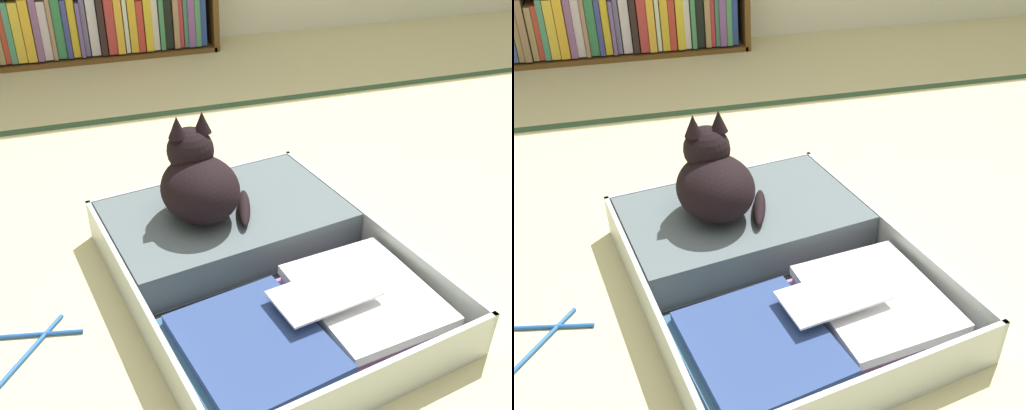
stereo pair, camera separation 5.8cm
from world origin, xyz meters
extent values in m
plane|color=#CBC089|center=(0.00, 0.00, 0.00)|extent=(10.00, 10.00, 0.00)
cube|color=#30512F|center=(0.00, 1.39, 0.00)|extent=(4.80, 0.05, 0.00)
cube|color=brown|center=(-0.44, 2.26, 0.01)|extent=(1.59, 0.25, 0.02)
cube|color=#9A7C4B|center=(-0.79, 2.26, 0.18)|extent=(0.03, 0.21, 0.29)
cube|color=#957352|center=(-0.76, 2.25, 0.18)|extent=(0.03, 0.21, 0.29)
cube|color=#9D8450|center=(-0.72, 2.26, 0.16)|extent=(0.03, 0.21, 0.26)
cube|color=#C33F2C|center=(-0.69, 2.26, 0.16)|extent=(0.02, 0.21, 0.26)
cube|color=#438865|center=(-0.67, 2.25, 0.18)|extent=(0.03, 0.21, 0.29)
cube|color=gold|center=(-0.63, 2.25, 0.18)|extent=(0.04, 0.21, 0.28)
cube|color=gold|center=(-0.58, 2.25, 0.18)|extent=(0.04, 0.21, 0.30)
cube|color=#7F5481|center=(-0.54, 2.25, 0.18)|extent=(0.03, 0.21, 0.30)
cube|color=silver|center=(-0.50, 2.26, 0.17)|extent=(0.04, 0.21, 0.28)
cube|color=#A37A5D|center=(-0.47, 2.25, 0.19)|extent=(0.02, 0.21, 0.31)
cube|color=#35834C|center=(-0.44, 2.26, 0.19)|extent=(0.04, 0.21, 0.31)
cube|color=#383D88|center=(-0.40, 2.25, 0.17)|extent=(0.02, 0.21, 0.28)
cube|color=gold|center=(-0.37, 2.26, 0.18)|extent=(0.03, 0.21, 0.29)
cube|color=#695192|center=(-0.34, 2.25, 0.17)|extent=(0.02, 0.21, 0.26)
cube|color=slate|center=(-0.31, 2.26, 0.18)|extent=(0.02, 0.21, 0.30)
cube|color=silver|center=(-0.27, 2.26, 0.18)|extent=(0.04, 0.21, 0.29)
cube|color=black|center=(-0.23, 2.25, 0.19)|extent=(0.03, 0.21, 0.32)
cube|color=#B53834|center=(-0.19, 2.25, 0.17)|extent=(0.04, 0.21, 0.28)
cube|color=gold|center=(-0.15, 2.25, 0.18)|extent=(0.04, 0.21, 0.29)
cube|color=silver|center=(-0.11, 2.25, 0.17)|extent=(0.02, 0.21, 0.26)
cube|color=gold|center=(-0.08, 2.25, 0.20)|extent=(0.04, 0.21, 0.33)
cube|color=red|center=(-0.04, 2.25, 0.16)|extent=(0.03, 0.21, 0.25)
cube|color=gold|center=(0.00, 2.25, 0.19)|extent=(0.04, 0.21, 0.31)
cube|color=silver|center=(0.04, 2.26, 0.16)|extent=(0.03, 0.21, 0.25)
cube|color=#408454|center=(0.07, 2.25, 0.19)|extent=(0.02, 0.21, 0.31)
cube|color=black|center=(0.10, 2.26, 0.16)|extent=(0.04, 0.21, 0.25)
cube|color=#A17D54|center=(0.14, 2.25, 0.16)|extent=(0.03, 0.21, 0.26)
cube|color=#BB2D38|center=(0.17, 2.26, 0.19)|extent=(0.02, 0.21, 0.31)
cube|color=#3E7354|center=(0.19, 2.26, 0.18)|extent=(0.02, 0.21, 0.28)
cube|color=#7A4D90|center=(0.22, 2.25, 0.16)|extent=(0.03, 0.21, 0.26)
cube|color=#478953|center=(0.26, 2.25, 0.16)|extent=(0.03, 0.21, 0.26)
cube|color=navy|center=(0.29, 2.26, 0.19)|extent=(0.03, 0.21, 0.30)
cube|color=#B3BBB2|center=(-0.02, 0.00, 0.01)|extent=(0.71, 0.53, 0.01)
cube|color=#B3BBB2|center=(0.01, -0.20, 0.06)|extent=(0.64, 0.12, 0.12)
cube|color=#B3BBB2|center=(-0.33, -0.05, 0.06)|extent=(0.08, 0.42, 0.12)
cube|color=#B3BBB2|center=(0.29, 0.05, 0.06)|extent=(0.08, 0.42, 0.12)
cube|color=#4B5260|center=(-0.02, 0.00, 0.02)|extent=(0.68, 0.50, 0.01)
cube|color=#B3BBB2|center=(-0.09, 0.42, 0.01)|extent=(0.71, 0.53, 0.01)
cube|color=#B3BBB2|center=(-0.13, 0.62, 0.06)|extent=(0.64, 0.12, 0.12)
cube|color=#B3BBB2|center=(-0.40, 0.37, 0.06)|extent=(0.08, 0.42, 0.12)
cube|color=#B3BBB2|center=(0.22, 0.47, 0.06)|extent=(0.08, 0.42, 0.12)
cube|color=#4B5260|center=(-0.09, 0.42, 0.02)|extent=(0.68, 0.50, 0.01)
cylinder|color=black|center=(-0.06, 0.21, 0.02)|extent=(0.62, 0.12, 0.02)
cube|color=silver|center=(-0.17, -0.02, 0.03)|extent=(0.33, 0.39, 0.02)
cube|color=#2A4C68|center=(-0.18, -0.02, 0.05)|extent=(0.34, 0.39, 0.02)
cube|color=navy|center=(-0.16, -0.03, 0.07)|extent=(0.33, 0.37, 0.02)
cube|color=#9B6B91|center=(0.12, 0.03, 0.03)|extent=(0.33, 0.39, 0.02)
cube|color=#976BA2|center=(0.13, 0.03, 0.05)|extent=(0.31, 0.33, 0.02)
cube|color=silver|center=(0.13, 0.03, 0.07)|extent=(0.31, 0.36, 0.02)
cube|color=white|center=(0.02, 0.03, 0.11)|extent=(0.25, 0.16, 0.01)
cube|color=#505C60|center=(-0.09, 0.42, 0.06)|extent=(0.67, 0.49, 0.11)
torus|color=white|center=(-0.09, 0.46, 0.11)|extent=(0.08, 0.08, 0.01)
cylinder|color=black|center=(-0.30, 0.58, 0.06)|extent=(0.02, 0.02, 0.11)
cylinder|color=black|center=(0.05, 0.64, 0.06)|extent=(0.02, 0.02, 0.11)
cube|color=yellow|center=(0.10, -0.18, 0.02)|extent=(0.03, 0.01, 0.02)
cube|color=white|center=(-0.06, -0.21, 0.05)|extent=(0.04, 0.01, 0.03)
ellipsoid|color=black|center=(-0.16, 0.40, 0.20)|extent=(0.23, 0.26, 0.16)
ellipsoid|color=black|center=(-0.17, 0.46, 0.16)|extent=(0.15, 0.10, 0.09)
sphere|color=black|center=(-0.17, 0.45, 0.29)|extent=(0.12, 0.12, 0.12)
cone|color=black|center=(-0.14, 0.45, 0.36)|extent=(0.05, 0.05, 0.06)
cone|color=black|center=(-0.20, 0.44, 0.36)|extent=(0.05, 0.05, 0.06)
sphere|color=yellow|center=(-0.16, 0.50, 0.29)|extent=(0.02, 0.02, 0.02)
sphere|color=yellow|center=(-0.20, 0.50, 0.29)|extent=(0.02, 0.02, 0.02)
ellipsoid|color=black|center=(-0.05, 0.38, 0.14)|extent=(0.08, 0.17, 0.03)
cylinder|color=#20519F|center=(-0.61, 0.17, 0.01)|extent=(0.14, 0.19, 0.01)
camera|label=1|loc=(-0.43, -0.84, 0.94)|focal=40.49mm
camera|label=2|loc=(-0.37, -0.86, 0.94)|focal=40.49mm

